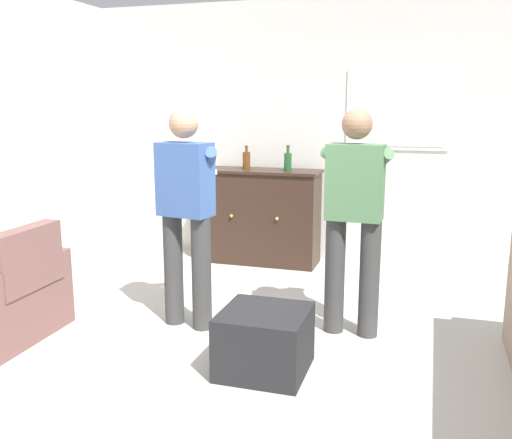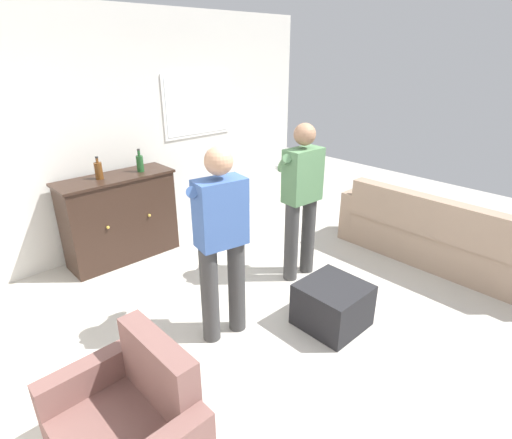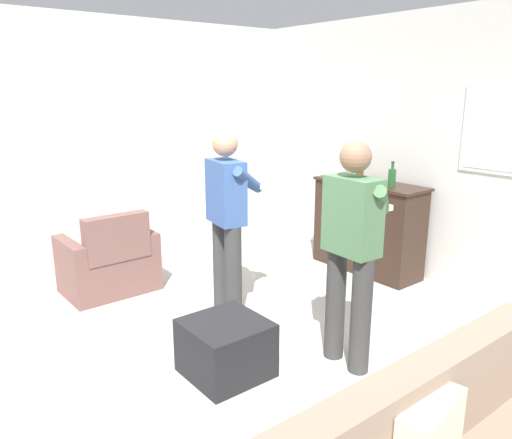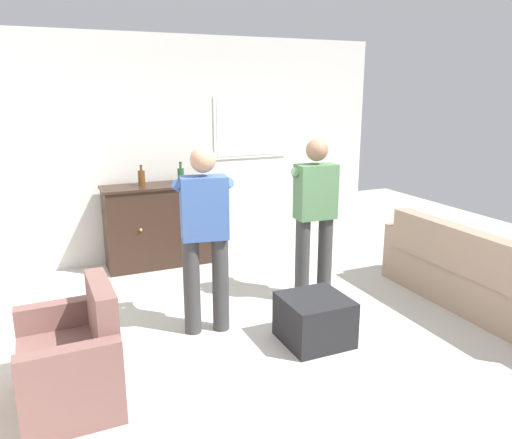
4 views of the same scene
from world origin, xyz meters
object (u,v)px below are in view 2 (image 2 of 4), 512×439
object	(u,v)px
sideboard_cabinet	(120,218)
bottle_liquor_amber	(99,170)
armchair	(130,435)
ottoman	(332,305)
person_standing_left	(221,237)
couch	(440,240)
bottle_wine_green	(140,163)
person_standing_right	(301,195)

from	to	relation	value
sideboard_cabinet	bottle_liquor_amber	distance (m)	0.63
armchair	sideboard_cabinet	distance (m)	2.83
bottle_liquor_amber	ottoman	world-z (taller)	bottle_liquor_amber
armchair	person_standing_left	size ratio (longest dim) A/B	0.53
couch	bottle_wine_green	world-z (taller)	bottle_wine_green
couch	person_standing_right	size ratio (longest dim) A/B	1.46
bottle_wine_green	bottle_liquor_amber	bearing A→B (deg)	174.59
armchair	bottle_liquor_amber	world-z (taller)	bottle_liquor_amber
armchair	bottle_wine_green	size ratio (longest dim) A/B	3.34
ottoman	person_standing_left	size ratio (longest dim) A/B	0.33
armchair	bottle_liquor_amber	size ratio (longest dim) A/B	3.55
couch	person_standing_left	bearing A→B (deg)	163.55
couch	bottle_liquor_amber	xyz separation A→B (m)	(-2.72, 2.68, 0.79)
ottoman	person_standing_right	world-z (taller)	person_standing_right
sideboard_cabinet	bottle_wine_green	xyz separation A→B (m)	(0.31, -0.04, 0.61)
sideboard_cabinet	person_standing_left	distance (m)	1.97
couch	ottoman	bearing A→B (deg)	174.41
couch	person_standing_left	xyz separation A→B (m)	(-2.56, 0.76, 0.61)
couch	person_standing_left	distance (m)	2.74
person_standing_left	person_standing_right	xyz separation A→B (m)	(1.24, 0.22, 0.00)
bottle_liquor_amber	person_standing_right	distance (m)	2.21
sideboard_cabinet	bottle_liquor_amber	world-z (taller)	bottle_liquor_amber
sideboard_cabinet	person_standing_right	xyz separation A→B (m)	(1.23, -1.70, 0.42)
armchair	ottoman	distance (m)	1.99
ottoman	couch	bearing A→B (deg)	-5.59
bottle_wine_green	person_standing_right	world-z (taller)	person_standing_right
person_standing_right	person_standing_left	bearing A→B (deg)	-169.85
sideboard_cabinet	person_standing_left	world-z (taller)	person_standing_left
ottoman	person_standing_right	size ratio (longest dim) A/B	0.33
sideboard_cabinet	couch	bearing A→B (deg)	-46.27
sideboard_cabinet	person_standing_left	bearing A→B (deg)	-90.16
couch	bottle_wine_green	bearing A→B (deg)	130.44
armchair	bottle_wine_green	world-z (taller)	bottle_wine_green
couch	bottle_wine_green	xyz separation A→B (m)	(-2.25, 2.64, 0.80)
armchair	ottoman	world-z (taller)	armchair
armchair	person_standing_right	bearing A→B (deg)	19.36
armchair	person_standing_left	world-z (taller)	person_standing_left
couch	sideboard_cabinet	size ratio (longest dim) A/B	1.90
person_standing_left	bottle_wine_green	bearing A→B (deg)	80.51
armchair	sideboard_cabinet	world-z (taller)	sideboard_cabinet
sideboard_cabinet	person_standing_right	distance (m)	2.14
sideboard_cabinet	bottle_liquor_amber	xyz separation A→B (m)	(-0.16, 0.01, 0.61)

